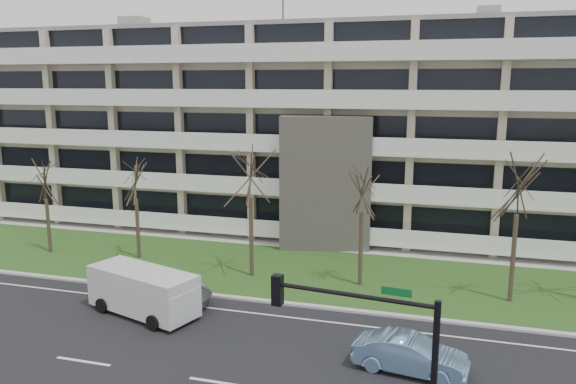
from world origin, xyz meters
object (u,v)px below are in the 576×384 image
(blue_sedan, at_px, (410,354))
(white_van, at_px, (144,288))
(silver_pickup, at_px, (155,290))
(traffic_signal, at_px, (375,354))

(blue_sedan, relative_size, white_van, 0.72)
(blue_sedan, xyz_separation_m, white_van, (-12.87, 2.12, 0.61))
(silver_pickup, relative_size, white_van, 0.96)
(white_van, distance_m, traffic_signal, 14.95)
(silver_pickup, height_order, traffic_signal, traffic_signal)
(traffic_signal, bearing_deg, blue_sedan, 90.35)
(silver_pickup, height_order, white_van, white_van)
(blue_sedan, xyz_separation_m, traffic_signal, (-0.67, -6.17, 2.99))
(silver_pickup, xyz_separation_m, blue_sedan, (12.95, -3.31, -0.09))
(white_van, relative_size, traffic_signal, 1.06)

